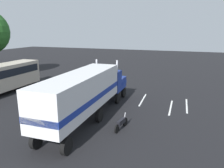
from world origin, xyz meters
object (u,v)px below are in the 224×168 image
at_px(semi_truck, 87,91).
at_px(person_bystander, 57,105).
at_px(parked_bus, 0,77).
at_px(motorcycle, 121,123).

height_order(semi_truck, person_bystander, semi_truck).
bearing_deg(semi_truck, parked_bus, 75.49).
xyz_separation_m(parked_bus, motorcycle, (-4.22, -16.33, -1.58)).
relative_size(person_bystander, parked_bus, 0.15).
xyz_separation_m(semi_truck, motorcycle, (-0.84, -3.27, -2.04)).
distance_m(semi_truck, motorcycle, 3.95).
bearing_deg(motorcycle, person_bystander, 81.83).
bearing_deg(person_bystander, motorcycle, -98.17).
distance_m(person_bystander, motorcycle, 6.40).
xyz_separation_m(person_bystander, motorcycle, (-0.91, -6.33, -0.41)).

